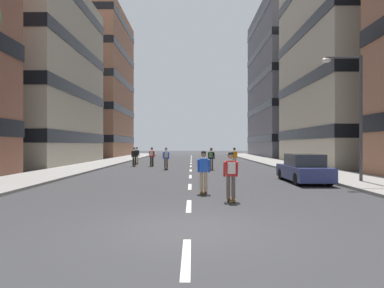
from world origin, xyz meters
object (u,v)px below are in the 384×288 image
Objects in this scene: streetlamp_right at (355,104)px; skater_1 at (167,157)px; parked_car_near at (305,169)px; skater_2 at (235,157)px; skater_7 at (153,155)px; skater_4 at (232,173)px; skater_6 at (205,170)px; skater_3 at (135,156)px; skater_5 at (212,157)px; skater_0 at (138,155)px.

skater_1 is at bearing 137.36° from streetlamp_right.
skater_2 is (-2.42, 10.04, 0.29)m from parked_car_near.
streetlamp_right is 18.46m from skater_7.
skater_7 is (-9.70, 13.02, 0.32)m from parked_car_near.
skater_4 is at bearing -74.86° from skater_7.
skater_6 is (-3.07, -14.10, 0.00)m from skater_2.
parked_car_near is 16.24m from skater_7.
skater_3 is 1.00× the size of skater_4.
skater_4 is at bearing -76.93° from skater_1.
skater_5 is 1.00× the size of skater_6.
parked_car_near is 2.47× the size of skater_4.
skater_4 is 1.00× the size of skater_5.
skater_0 is at bearing 125.20° from parked_car_near.
skater_6 is at bearing -94.71° from skater_5.
skater_7 is (-7.28, 2.98, 0.03)m from skater_2.
skater_1 is 1.00× the size of skater_6.
skater_0 is 1.00× the size of skater_2.
skater_1 and skater_2 have the same top height.
skater_1 is 1.00× the size of skater_5.
skater_3 is at bearing 135.25° from streetlamp_right.
skater_4 is (-2.16, -15.94, 0.03)m from skater_2.
skater_0 and skater_2 have the same top height.
skater_1 is at bearing 101.06° from skater_6.
skater_1 is at bearing -67.30° from skater_7.
skater_0 is at bearing 106.69° from skater_6.
skater_0 and skater_7 have the same top height.
skater_1 is 13.43m from skater_6.
skater_3 is at bearing 130.88° from parked_car_near.
parked_car_near is 10.33m from skater_2.
skater_2 and skater_4 have the same top height.
parked_car_near is 20.26m from skater_0.
skater_1 is (-8.07, 9.12, 0.32)m from parked_car_near.
skater_7 is (-12.12, 13.56, -3.12)m from streetlamp_right.
streetlamp_right reaches higher than skater_7.
streetlamp_right is at bearing -50.49° from skater_0.
skater_2 is 9.43m from skater_3.
skater_6 is at bearing -78.94° from skater_1.
skater_5 is (-4.45, 8.65, 0.32)m from parked_car_near.
skater_4 is at bearing -97.72° from skater_2.
skater_5 is at bearing -47.56° from skater_0.
skater_0 is 8.26m from skater_1.
parked_car_near is 9.73m from skater_5.
skater_4 is at bearing -142.58° from streetlamp_right.
skater_3 and skater_6 have the same top height.
skater_0 is 4.04m from skater_7.
skater_4 is at bearing -127.82° from parked_car_near.
skater_5 is (7.23, -7.90, 0.03)m from skater_0.
skater_2 is 7.87m from skater_7.
skater_2 is 1.00× the size of skater_6.
skater_5 is 12.75m from skater_6.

